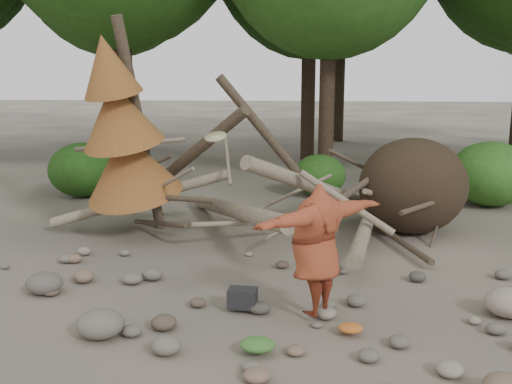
{
  "coord_description": "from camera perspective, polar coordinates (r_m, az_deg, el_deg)",
  "views": [
    {
      "loc": [
        0.35,
        -7.35,
        3.27
      ],
      "look_at": [
        -0.39,
        1.5,
        1.4
      ],
      "focal_mm": 40.0,
      "sensor_mm": 36.0,
      "label": 1
    }
  ],
  "objects": [
    {
      "name": "ground",
      "position": [
        8.05,
        1.89,
        -12.08
      ],
      "size": [
        120.0,
        120.0,
        0.0
      ],
      "primitive_type": "plane",
      "color": "#514C44",
      "rests_on": "ground"
    },
    {
      "name": "deadfall_pile",
      "position": [
        11.93,
        12.7,
        0.39
      ],
      "size": [
        8.55,
        5.24,
        3.3
      ],
      "color": "#332619",
      "rests_on": "ground"
    },
    {
      "name": "dead_conifer",
      "position": [
        11.33,
        -13.16,
        5.71
      ],
      "size": [
        2.06,
        2.16,
        4.35
      ],
      "color": "#4C3F30",
      "rests_on": "ground"
    },
    {
      "name": "bush_left",
      "position": [
        15.89,
        -16.93,
        2.13
      ],
      "size": [
        1.8,
        1.8,
        1.44
      ],
      "primitive_type": "ellipsoid",
      "color": "#204A13",
      "rests_on": "ground"
    },
    {
      "name": "bush_mid",
      "position": [
        15.39,
        6.36,
        1.68
      ],
      "size": [
        1.4,
        1.4,
        1.12
      ],
      "primitive_type": "ellipsoid",
      "color": "#2A5E1B",
      "rests_on": "ground"
    },
    {
      "name": "bush_right",
      "position": [
        15.28,
        22.41,
        1.68
      ],
      "size": [
        2.0,
        2.0,
        1.6
      ],
      "primitive_type": "ellipsoid",
      "color": "#346F22",
      "rests_on": "ground"
    },
    {
      "name": "frisbee_thrower",
      "position": [
        7.59,
        6.05,
        -5.76
      ],
      "size": [
        2.48,
        1.93,
        2.47
      ],
      "color": "brown",
      "rests_on": "ground"
    },
    {
      "name": "backpack",
      "position": [
        8.09,
        -1.36,
        -10.93
      ],
      "size": [
        0.42,
        0.3,
        0.26
      ],
      "primitive_type": "cube",
      "rotation": [
        0.0,
        0.0,
        -0.08
      ],
      "color": "black",
      "rests_on": "ground"
    },
    {
      "name": "cloth_green",
      "position": [
        6.96,
        0.14,
        -15.38
      ],
      "size": [
        0.42,
        0.35,
        0.16
      ],
      "primitive_type": "ellipsoid",
      "color": "#386A2A",
      "rests_on": "ground"
    },
    {
      "name": "cloth_orange",
      "position": [
        7.51,
        9.44,
        -13.61
      ],
      "size": [
        0.31,
        0.26,
        0.11
      ],
      "primitive_type": "ellipsoid",
      "color": "#B9591F",
      "rests_on": "ground"
    },
    {
      "name": "boulder_front_left",
      "position": [
        7.58,
        -15.3,
        -12.59
      ],
      "size": [
        0.6,
        0.54,
        0.36
      ],
      "primitive_type": "ellipsoid",
      "color": "#676156",
      "rests_on": "ground"
    },
    {
      "name": "boulder_mid_right",
      "position": [
        8.62,
        23.99,
        -10.07
      ],
      "size": [
        0.66,
        0.59,
        0.4
      ],
      "primitive_type": "ellipsoid",
      "color": "gray",
      "rests_on": "ground"
    },
    {
      "name": "boulder_mid_left",
      "position": [
        9.23,
        -20.4,
        -8.54
      ],
      "size": [
        0.55,
        0.5,
        0.33
      ],
      "primitive_type": "ellipsoid",
      "color": "#5B534D",
      "rests_on": "ground"
    }
  ]
}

